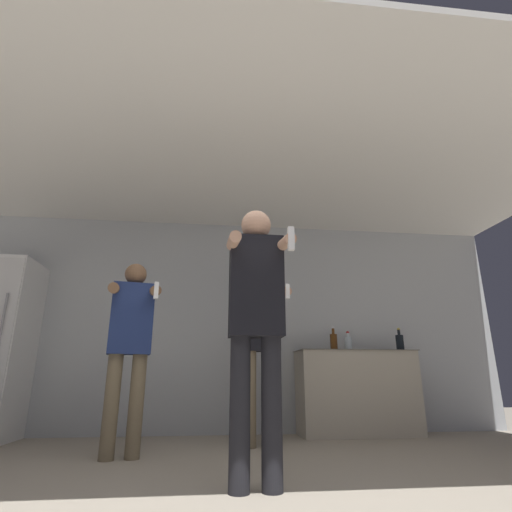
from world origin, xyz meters
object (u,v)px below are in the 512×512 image
Objects in this scene: person_spectator_back at (260,340)px; bottle_clear_vodka at (400,342)px; bottle_brown_liquor at (348,343)px; person_man_side at (130,338)px; person_woman_foreground at (256,315)px; bottle_dark_rum at (334,341)px.

bottle_clear_vodka is at bearing 19.86° from person_spectator_back.
bottle_brown_liquor is (-0.64, 0.00, -0.02)m from bottle_clear_vodka.
person_spectator_back is (-1.78, -0.64, -0.05)m from bottle_clear_vodka.
bottle_brown_liquor is at bearing 25.58° from person_man_side.
person_spectator_back is at bearing -150.52° from bottle_brown_liquor.
person_woman_foreground reaches higher than bottle_clear_vodka.
bottle_clear_vodka is 1.90m from person_spectator_back.
bottle_brown_liquor is 0.13× the size of person_spectator_back.
bottle_clear_vodka is at bearing 0.00° from bottle_brown_liquor.
bottle_dark_rum is 0.18m from bottle_brown_liquor.
bottle_clear_vodka is 0.17× the size of person_man_side.
person_spectator_back is (1.18, 0.46, 0.04)m from person_man_side.
person_spectator_back reaches higher than bottle_clear_vodka.
person_woman_foreground is 1.44m from person_man_side.
person_spectator_back is at bearing -146.20° from bottle_dark_rum.
person_woman_foreground reaches higher than person_man_side.
person_man_side is (-0.96, 1.07, -0.05)m from person_woman_foreground.
person_spectator_back reaches higher than person_man_side.
person_woman_foreground is (-1.18, -2.18, -0.05)m from bottle_dark_rum.
person_man_side is at bearing 131.73° from person_woman_foreground.
bottle_brown_liquor is at bearing 0.00° from bottle_dark_rum.
person_woman_foreground is at bearing -118.44° from bottle_dark_rum.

